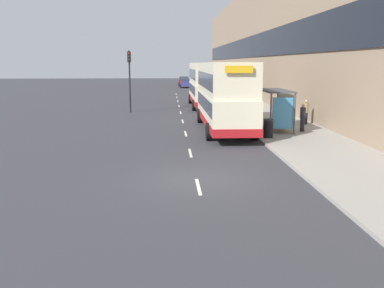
# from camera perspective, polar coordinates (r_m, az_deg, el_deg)

# --- Properties ---
(ground_plane) EXTENTS (220.00, 220.00, 0.00)m
(ground_plane) POSITION_cam_1_polar(r_m,az_deg,el_deg) (15.90, 0.63, -4.77)
(ground_plane) COLOR #38383D
(pavement) EXTENTS (5.00, 93.00, 0.14)m
(pavement) POSITION_cam_1_polar(r_m,az_deg,el_deg) (54.47, 4.88, 6.27)
(pavement) COLOR #A39E93
(pavement) RESTS_ON ground_plane
(terrace_facade) EXTENTS (3.10, 93.00, 13.87)m
(terrace_facade) POSITION_cam_1_polar(r_m,az_deg,el_deg) (55.07, 9.22, 13.36)
(terrace_facade) COLOR #9E846B
(terrace_facade) RESTS_ON ground_plane
(lane_mark_0) EXTENTS (0.12, 2.00, 0.01)m
(lane_mark_0) POSITION_cam_1_polar(r_m,az_deg,el_deg) (14.99, 0.86, -5.71)
(lane_mark_0) COLOR silver
(lane_mark_0) RESTS_ON ground_plane
(lane_mark_1) EXTENTS (0.12, 2.00, 0.01)m
(lane_mark_1) POSITION_cam_1_polar(r_m,az_deg,el_deg) (20.54, -0.23, -1.20)
(lane_mark_1) COLOR silver
(lane_mark_1) RESTS_ON ground_plane
(lane_mark_2) EXTENTS (0.12, 2.00, 0.01)m
(lane_mark_2) POSITION_cam_1_polar(r_m,az_deg,el_deg) (26.18, -0.85, 1.39)
(lane_mark_2) COLOR silver
(lane_mark_2) RESTS_ON ground_plane
(lane_mark_3) EXTENTS (0.12, 2.00, 0.01)m
(lane_mark_3) POSITION_cam_1_polar(r_m,az_deg,el_deg) (31.85, -1.25, 3.05)
(lane_mark_3) COLOR silver
(lane_mark_3) RESTS_ON ground_plane
(lane_mark_4) EXTENTS (0.12, 2.00, 0.01)m
(lane_mark_4) POSITION_cam_1_polar(r_m,az_deg,el_deg) (37.54, -1.54, 4.22)
(lane_mark_4) COLOR silver
(lane_mark_4) RESTS_ON ground_plane
(lane_mark_5) EXTENTS (0.12, 2.00, 0.01)m
(lane_mark_5) POSITION_cam_1_polar(r_m,az_deg,el_deg) (43.24, -1.74, 5.07)
(lane_mark_5) COLOR silver
(lane_mark_5) RESTS_ON ground_plane
(lane_mark_6) EXTENTS (0.12, 2.00, 0.01)m
(lane_mark_6) POSITION_cam_1_polar(r_m,az_deg,el_deg) (48.95, -1.90, 5.73)
(lane_mark_6) COLOR silver
(lane_mark_6) RESTS_ON ground_plane
(lane_mark_7) EXTENTS (0.12, 2.00, 0.01)m
(lane_mark_7) POSITION_cam_1_polar(r_m,az_deg,el_deg) (54.66, -2.03, 6.25)
(lane_mark_7) COLOR silver
(lane_mark_7) RESTS_ON ground_plane
(lane_mark_8) EXTENTS (0.12, 2.00, 0.01)m
(lane_mark_8) POSITION_cam_1_polar(r_m,az_deg,el_deg) (60.38, -2.13, 6.67)
(lane_mark_8) COLOR silver
(lane_mark_8) RESTS_ON ground_plane
(bus_shelter) EXTENTS (1.60, 4.20, 2.48)m
(bus_shelter) POSITION_cam_1_polar(r_m,az_deg,el_deg) (27.02, 11.50, 5.46)
(bus_shelter) COLOR #4C4C51
(bus_shelter) RESTS_ON ground_plane
(double_decker_bus_near) EXTENTS (2.85, 11.26, 4.30)m
(double_decker_bus_near) POSITION_cam_1_polar(r_m,az_deg,el_deg) (27.19, 4.30, 6.54)
(double_decker_bus_near) COLOR beige
(double_decker_bus_near) RESTS_ON ground_plane
(double_decker_bus_ahead) EXTENTS (2.85, 11.00, 4.30)m
(double_decker_bus_ahead) POSITION_cam_1_polar(r_m,az_deg,el_deg) (42.35, 1.73, 8.05)
(double_decker_bus_ahead) COLOR beige
(double_decker_bus_ahead) RESTS_ON ground_plane
(car_0) EXTENTS (2.06, 4.14, 1.79)m
(car_0) POSITION_cam_1_polar(r_m,az_deg,el_deg) (83.07, -1.10, 8.38)
(car_0) COLOR maroon
(car_0) RESTS_ON ground_plane
(car_1) EXTENTS (1.94, 4.05, 1.71)m
(car_1) POSITION_cam_1_polar(r_m,az_deg,el_deg) (76.47, -0.84, 8.15)
(car_1) COLOR navy
(car_1) RESTS_ON ground_plane
(pedestrian_at_shelter) EXTENTS (0.33, 0.33, 1.69)m
(pedestrian_at_shelter) POSITION_cam_1_polar(r_m,az_deg,el_deg) (26.93, 14.54, 3.45)
(pedestrian_at_shelter) COLOR #23232D
(pedestrian_at_shelter) RESTS_ON ground_plane
(pedestrian_1) EXTENTS (0.33, 0.33, 1.68)m
(pedestrian_1) POSITION_cam_1_polar(r_m,az_deg,el_deg) (30.16, 14.93, 4.17)
(pedestrian_1) COLOR #23232D
(pedestrian_1) RESTS_ON ground_plane
(litter_bin) EXTENTS (0.55, 0.55, 1.05)m
(litter_bin) POSITION_cam_1_polar(r_m,az_deg,el_deg) (24.31, 10.15, 2.08)
(litter_bin) COLOR black
(litter_bin) RESTS_ON ground_plane
(traffic_light_far_kerb) EXTENTS (0.30, 0.32, 5.34)m
(traffic_light_far_kerb) POSITION_cam_1_polar(r_m,az_deg,el_deg) (37.92, -8.34, 9.57)
(traffic_light_far_kerb) COLOR black
(traffic_light_far_kerb) RESTS_ON ground_plane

